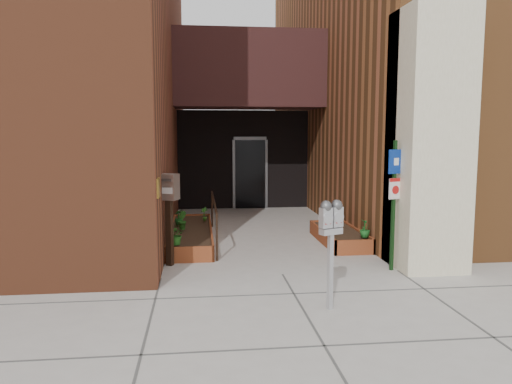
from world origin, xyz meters
name	(u,v)px	position (x,y,z in m)	size (l,w,h in m)	color
ground	(283,274)	(0.00, 0.00, 0.00)	(80.00, 80.00, 0.00)	#9E9991
architecture	(238,41)	(-0.18, 6.89, 4.98)	(20.00, 14.60, 10.00)	brown
planter_left	(191,235)	(-1.55, 2.70, 0.13)	(0.90, 3.60, 0.30)	brown
planter_right	(339,237)	(1.60, 2.20, 0.13)	(0.80, 2.20, 0.30)	brown
handrail	(214,207)	(-1.05, 2.65, 0.75)	(0.04, 3.34, 0.90)	black
parking_meter	(331,225)	(0.36, -1.67, 1.14)	(0.34, 0.23, 1.48)	#B4B4B7
sign_post	(394,191)	(1.90, 0.04, 1.36)	(0.29, 0.12, 2.22)	black
payment_dropbox	(169,200)	(-1.89, 0.80, 1.18)	(0.39, 0.35, 1.63)	black
shrub_left_a	(176,235)	(-1.79, 1.10, 0.49)	(0.34, 0.34, 0.38)	#24621C
shrub_left_b	(182,220)	(-1.73, 2.55, 0.49)	(0.21, 0.21, 0.38)	#235E1B
shrub_left_c	(179,217)	(-1.82, 3.08, 0.47)	(0.19, 0.19, 0.33)	#16501A
shrub_left_d	(204,214)	(-1.25, 3.48, 0.46)	(0.17, 0.17, 0.32)	#29631C
shrub_right_a	(365,228)	(1.85, 1.31, 0.48)	(0.20, 0.20, 0.36)	#1A5C1F
shrub_right_b	(334,225)	(1.35, 1.75, 0.48)	(0.19, 0.19, 0.36)	#1B5F1E
shrub_right_c	(333,214)	(1.71, 3.10, 0.47)	(0.30, 0.30, 0.33)	#16501C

